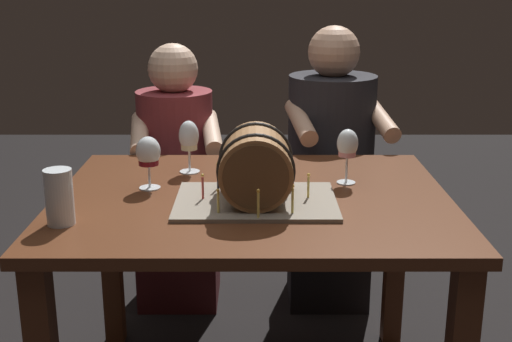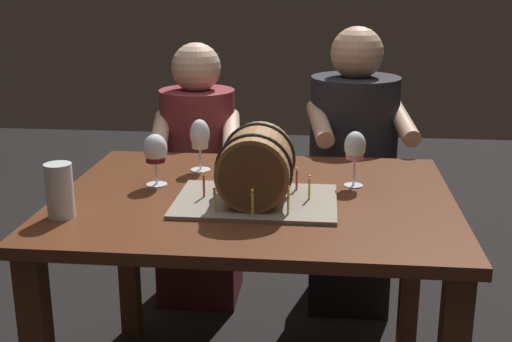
{
  "view_description": "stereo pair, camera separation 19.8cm",
  "coord_description": "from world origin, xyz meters",
  "px_view_note": "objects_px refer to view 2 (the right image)",
  "views": [
    {
      "loc": [
        0.01,
        -1.98,
        1.41
      ],
      "look_at": [
        0.01,
        -0.07,
        0.85
      ],
      "focal_mm": 47.31,
      "sensor_mm": 36.0,
      "label": 1
    },
    {
      "loc": [
        0.21,
        -1.97,
        1.41
      ],
      "look_at": [
        0.01,
        -0.07,
        0.85
      ],
      "focal_mm": 47.31,
      "sensor_mm": 36.0,
      "label": 2
    }
  ],
  "objects_px": {
    "beer_pint": "(60,194)",
    "person_seated_left": "(199,187)",
    "dining_table": "(255,229)",
    "person_seated_right": "(352,179)",
    "wine_glass_rose": "(355,149)",
    "wine_glass_white": "(200,137)",
    "wine_glass_red": "(155,151)",
    "barrel_cake": "(256,170)"
  },
  "relations": [
    {
      "from": "dining_table",
      "to": "wine_glass_rose",
      "type": "distance_m",
      "value": 0.41
    },
    {
      "from": "wine_glass_rose",
      "to": "person_seated_right",
      "type": "height_order",
      "value": "person_seated_right"
    },
    {
      "from": "barrel_cake",
      "to": "person_seated_left",
      "type": "xyz_separation_m",
      "value": [
        -0.34,
        0.86,
        -0.34
      ]
    },
    {
      "from": "person_seated_left",
      "to": "person_seated_right",
      "type": "height_order",
      "value": "person_seated_right"
    },
    {
      "from": "wine_glass_white",
      "to": "person_seated_right",
      "type": "bearing_deg",
      "value": 44.34
    },
    {
      "from": "wine_glass_red",
      "to": "person_seated_left",
      "type": "bearing_deg",
      "value": 90.09
    },
    {
      "from": "barrel_cake",
      "to": "wine_glass_white",
      "type": "distance_m",
      "value": 0.4
    },
    {
      "from": "beer_pint",
      "to": "person_seated_left",
      "type": "xyz_separation_m",
      "value": [
        0.19,
        1.04,
        -0.3
      ]
    },
    {
      "from": "barrel_cake",
      "to": "person_seated_right",
      "type": "relative_size",
      "value": 0.4
    },
    {
      "from": "dining_table",
      "to": "wine_glass_red",
      "type": "xyz_separation_m",
      "value": [
        -0.33,
        0.07,
        0.23
      ]
    },
    {
      "from": "person_seated_left",
      "to": "wine_glass_rose",
      "type": "bearing_deg",
      "value": -46.13
    },
    {
      "from": "wine_glass_white",
      "to": "wine_glass_red",
      "type": "distance_m",
      "value": 0.21
    },
    {
      "from": "dining_table",
      "to": "person_seated_right",
      "type": "height_order",
      "value": "person_seated_right"
    },
    {
      "from": "wine_glass_white",
      "to": "beer_pint",
      "type": "xyz_separation_m",
      "value": [
        -0.3,
        -0.5,
        -0.05
      ]
    },
    {
      "from": "dining_table",
      "to": "beer_pint",
      "type": "xyz_separation_m",
      "value": [
        -0.52,
        -0.25,
        0.18
      ]
    },
    {
      "from": "dining_table",
      "to": "wine_glass_rose",
      "type": "bearing_deg",
      "value": 22.38
    },
    {
      "from": "beer_pint",
      "to": "person_seated_left",
      "type": "height_order",
      "value": "person_seated_left"
    },
    {
      "from": "dining_table",
      "to": "wine_glass_red",
      "type": "distance_m",
      "value": 0.4
    },
    {
      "from": "barrel_cake",
      "to": "wine_glass_white",
      "type": "height_order",
      "value": "barrel_cake"
    },
    {
      "from": "wine_glass_white",
      "to": "person_seated_right",
      "type": "height_order",
      "value": "person_seated_right"
    },
    {
      "from": "wine_glass_white",
      "to": "wine_glass_red",
      "type": "bearing_deg",
      "value": -121.12
    },
    {
      "from": "wine_glass_rose",
      "to": "beer_pint",
      "type": "relative_size",
      "value": 1.16
    },
    {
      "from": "wine_glass_red",
      "to": "beer_pint",
      "type": "height_order",
      "value": "wine_glass_red"
    },
    {
      "from": "wine_glass_red",
      "to": "wine_glass_rose",
      "type": "bearing_deg",
      "value": 5.06
    },
    {
      "from": "wine_glass_red",
      "to": "dining_table",
      "type": "bearing_deg",
      "value": -12.06
    },
    {
      "from": "wine_glass_rose",
      "to": "wine_glass_red",
      "type": "relative_size",
      "value": 1.06
    },
    {
      "from": "wine_glass_red",
      "to": "barrel_cake",
      "type": "bearing_deg",
      "value": -23.02
    },
    {
      "from": "wine_glass_rose",
      "to": "wine_glass_white",
      "type": "bearing_deg",
      "value": 166.41
    },
    {
      "from": "barrel_cake",
      "to": "wine_glass_white",
      "type": "relative_size",
      "value": 2.64
    },
    {
      "from": "dining_table",
      "to": "wine_glass_white",
      "type": "xyz_separation_m",
      "value": [
        -0.22,
        0.25,
        0.23
      ]
    },
    {
      "from": "barrel_cake",
      "to": "wine_glass_red",
      "type": "distance_m",
      "value": 0.37
    },
    {
      "from": "beer_pint",
      "to": "person_seated_right",
      "type": "xyz_separation_m",
      "value": [
        0.85,
        1.04,
        -0.24
      ]
    },
    {
      "from": "beer_pint",
      "to": "person_seated_right",
      "type": "distance_m",
      "value": 1.36
    },
    {
      "from": "wine_glass_rose",
      "to": "person_seated_right",
      "type": "relative_size",
      "value": 0.15
    },
    {
      "from": "dining_table",
      "to": "person_seated_right",
      "type": "bearing_deg",
      "value": 67.28
    },
    {
      "from": "beer_pint",
      "to": "person_seated_left",
      "type": "relative_size",
      "value": 0.14
    },
    {
      "from": "beer_pint",
      "to": "person_seated_right",
      "type": "height_order",
      "value": "person_seated_right"
    },
    {
      "from": "barrel_cake",
      "to": "person_seated_right",
      "type": "height_order",
      "value": "person_seated_right"
    },
    {
      "from": "beer_pint",
      "to": "person_seated_right",
      "type": "relative_size",
      "value": 0.13
    },
    {
      "from": "wine_glass_red",
      "to": "person_seated_left",
      "type": "distance_m",
      "value": 0.8
    },
    {
      "from": "barrel_cake",
      "to": "wine_glass_rose",
      "type": "xyz_separation_m",
      "value": [
        0.3,
        0.2,
        0.02
      ]
    },
    {
      "from": "wine_glass_red",
      "to": "person_seated_right",
      "type": "distance_m",
      "value": 1.02
    }
  ]
}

